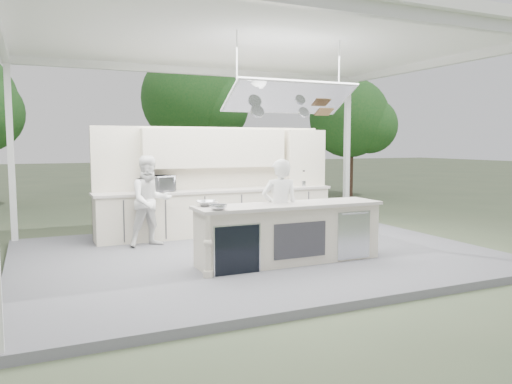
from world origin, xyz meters
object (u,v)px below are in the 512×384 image
head_chef (280,210)px  back_counter (218,211)px  demo_island (288,233)px  sous_chef (150,201)px

head_chef → back_counter: bearing=-74.6°
demo_island → sous_chef: 2.82m
back_counter → sous_chef: bearing=-158.2°
head_chef → sous_chef: 2.60m
demo_island → sous_chef: size_ratio=1.84×
back_counter → sous_chef: (-1.56, -0.62, 0.36)m
demo_island → head_chef: 0.42m
head_chef → sous_chef: sous_chef is taller
demo_island → back_counter: same height
sous_chef → head_chef: bearing=-58.7°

